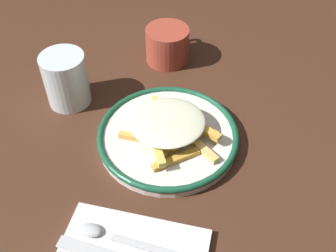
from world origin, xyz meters
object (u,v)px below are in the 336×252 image
(plate, at_px, (168,136))
(coffee_mug, at_px, (167,45))
(spoon, at_px, (113,237))
(water_glass, at_px, (66,79))
(fries_heap, at_px, (170,126))

(plate, xyz_separation_m, coffee_mug, (0.23, 0.07, 0.03))
(spoon, bearing_deg, coffee_mug, 7.34)
(plate, xyz_separation_m, spoon, (-0.21, 0.02, 0.00))
(plate, distance_m, water_glass, 0.22)
(plate, relative_size, spoon, 1.62)
(plate, height_order, coffee_mug, coffee_mug)
(water_glass, bearing_deg, coffee_mug, -37.50)
(fries_heap, xyz_separation_m, coffee_mug, (0.23, 0.08, -0.00))
(water_glass, bearing_deg, fries_heap, -101.93)
(plate, height_order, water_glass, water_glass)
(plate, bearing_deg, water_glass, 78.25)
(fries_heap, bearing_deg, spoon, 174.36)
(spoon, height_order, coffee_mug, coffee_mug)
(fries_heap, distance_m, coffee_mug, 0.24)
(spoon, bearing_deg, plate, -4.39)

